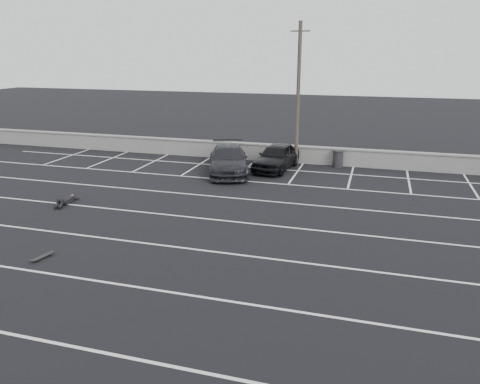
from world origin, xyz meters
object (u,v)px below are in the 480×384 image
(car_left, at_px, (277,157))
(person, at_px, (68,198))
(utility_pole, at_px, (298,95))
(car_right, at_px, (228,160))
(trash_bin, at_px, (338,158))
(skateboard, at_px, (42,257))

(car_left, distance_m, person, 11.69)
(car_left, distance_m, utility_pole, 3.72)
(car_right, distance_m, utility_pole, 5.51)
(car_right, xyz_separation_m, utility_pole, (3.34, 2.78, 3.40))
(utility_pole, xyz_separation_m, trash_bin, (2.44, 0.40, -3.64))
(utility_pole, relative_size, person, 3.72)
(trash_bin, distance_m, person, 15.19)
(person, bearing_deg, trash_bin, 31.78)
(car_left, relative_size, trash_bin, 4.35)
(car_left, bearing_deg, car_right, -139.35)
(trash_bin, distance_m, skateboard, 17.76)
(car_right, height_order, trash_bin, car_right)
(utility_pole, bearing_deg, car_left, -127.56)
(car_right, distance_m, trash_bin, 6.59)
(car_right, relative_size, trash_bin, 5.15)
(utility_pole, xyz_separation_m, skateboard, (-5.78, -15.34, -4.08))
(car_right, height_order, skateboard, car_right)
(utility_pole, xyz_separation_m, person, (-8.72, -9.90, -3.94))
(car_left, height_order, utility_pole, utility_pole)
(car_right, distance_m, skateboard, 12.81)
(skateboard, bearing_deg, trash_bin, 73.90)
(utility_pole, bearing_deg, skateboard, -110.65)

